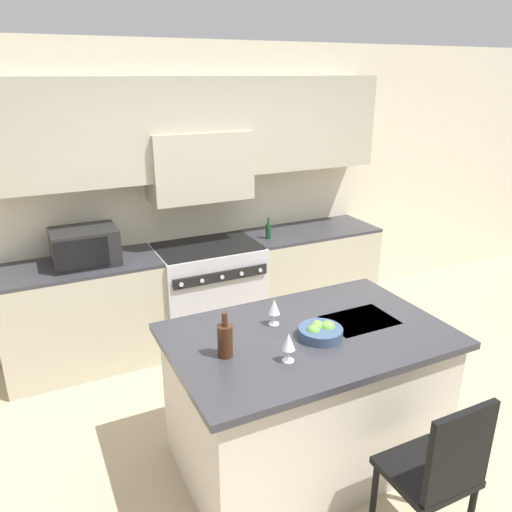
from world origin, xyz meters
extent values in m
plane|color=tan|center=(0.00, 0.00, 0.00)|extent=(10.00, 10.00, 0.00)
cube|color=beige|center=(0.00, 2.19, 1.35)|extent=(10.00, 0.06, 2.70)
cube|color=#B2AD93|center=(0.00, 1.99, 1.98)|extent=(3.58, 0.34, 0.85)
cube|color=#B2AD93|center=(0.00, 1.96, 1.65)|extent=(0.90, 0.40, 0.60)
cube|color=#B2AD93|center=(-1.13, 1.85, 0.45)|extent=(1.32, 0.62, 0.91)
cube|color=#333338|center=(-1.13, 1.85, 0.92)|extent=(1.32, 0.62, 0.03)
cube|color=#B2AD93|center=(1.13, 1.85, 0.45)|extent=(1.32, 0.62, 0.91)
cube|color=#333338|center=(1.13, 1.85, 0.92)|extent=(1.32, 0.62, 0.03)
cube|color=#B7B7BC|center=(0.00, 1.83, 0.46)|extent=(0.95, 0.66, 0.93)
cube|color=black|center=(0.00, 1.83, 0.94)|extent=(0.91, 0.61, 0.01)
cube|color=black|center=(0.00, 1.49, 0.76)|extent=(0.87, 0.02, 0.09)
cylinder|color=silver|center=(-0.37, 1.48, 0.76)|extent=(0.04, 0.02, 0.04)
cylinder|color=silver|center=(-0.18, 1.48, 0.76)|extent=(0.04, 0.02, 0.04)
cylinder|color=silver|center=(0.00, 1.48, 0.76)|extent=(0.04, 0.02, 0.04)
cylinder|color=silver|center=(0.18, 1.48, 0.76)|extent=(0.04, 0.02, 0.04)
cylinder|color=silver|center=(0.37, 1.48, 0.76)|extent=(0.04, 0.02, 0.04)
cube|color=black|center=(-1.05, 1.85, 1.09)|extent=(0.52, 0.39, 0.30)
cube|color=black|center=(-1.10, 1.65, 1.09)|extent=(0.41, 0.01, 0.24)
cube|color=beige|center=(-0.01, 0.04, 0.44)|extent=(1.60, 1.00, 0.89)
cube|color=#333338|center=(-0.01, 0.04, 0.91)|extent=(1.70, 1.09, 0.04)
cube|color=#2D2D30|center=(0.37, 0.04, 0.93)|extent=(0.44, 0.32, 0.01)
cylinder|color=#B2B2B7|center=(0.37, 0.23, 0.93)|extent=(0.02, 0.02, 0.00)
cube|color=black|center=(0.22, -0.78, 0.46)|extent=(0.42, 0.40, 0.04)
cube|color=black|center=(0.22, -0.96, 0.73)|extent=(0.40, 0.04, 0.49)
cylinder|color=black|center=(0.04, -0.61, 0.22)|extent=(0.04, 0.04, 0.44)
cylinder|color=black|center=(0.40, -0.61, 0.22)|extent=(0.04, 0.04, 0.44)
cylinder|color=#422314|center=(-0.57, 0.02, 1.03)|extent=(0.09, 0.09, 0.19)
cylinder|color=#422314|center=(-0.57, 0.02, 1.16)|extent=(0.03, 0.03, 0.08)
cylinder|color=white|center=(-0.28, -0.18, 0.94)|extent=(0.07, 0.07, 0.01)
cylinder|color=white|center=(-0.28, -0.18, 0.97)|extent=(0.01, 0.01, 0.07)
cone|color=white|center=(-0.28, -0.18, 1.06)|extent=(0.07, 0.07, 0.10)
cylinder|color=white|center=(-0.15, 0.23, 0.94)|extent=(0.07, 0.07, 0.01)
cylinder|color=white|center=(-0.15, 0.23, 0.97)|extent=(0.01, 0.01, 0.07)
cone|color=white|center=(-0.15, 0.23, 1.06)|extent=(0.07, 0.07, 0.10)
cylinder|color=#384C6B|center=(0.02, -0.04, 0.96)|extent=(0.27, 0.27, 0.06)
sphere|color=#66A83D|center=(-0.03, -0.04, 0.98)|extent=(0.08, 0.08, 0.08)
sphere|color=#66A83D|center=(0.07, -0.04, 0.98)|extent=(0.09, 0.09, 0.09)
sphere|color=#66A83D|center=(0.02, 0.00, 0.98)|extent=(0.08, 0.08, 0.08)
cylinder|color=#194723|center=(0.61, 1.78, 1.01)|extent=(0.05, 0.05, 0.14)
cylinder|color=#194723|center=(0.61, 1.78, 1.11)|extent=(0.02, 0.02, 0.06)
camera|label=1|loc=(-1.48, -2.24, 2.42)|focal=35.00mm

